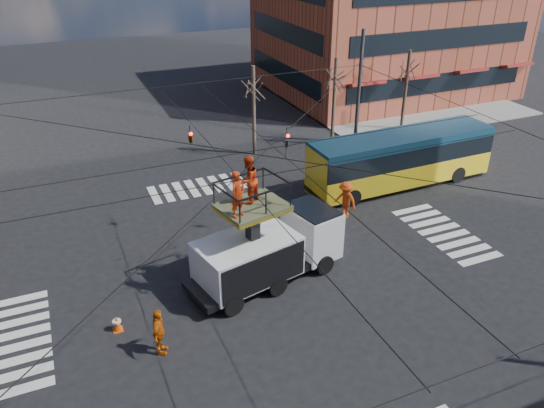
{
  "coord_description": "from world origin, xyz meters",
  "views": [
    {
      "loc": [
        -7.19,
        -17.78,
        13.89
      ],
      "look_at": [
        0.96,
        1.11,
        3.0
      ],
      "focal_mm": 35.0,
      "sensor_mm": 36.0,
      "label": 1
    }
  ],
  "objects_px": {
    "city_bus": "(401,158)",
    "traffic_cone": "(117,323)",
    "utility_truck": "(268,239)",
    "flagger": "(345,200)",
    "worker_ground": "(159,332)"
  },
  "relations": [
    {
      "from": "utility_truck",
      "to": "city_bus",
      "type": "height_order",
      "value": "utility_truck"
    },
    {
      "from": "city_bus",
      "to": "traffic_cone",
      "type": "relative_size",
      "value": 17.02
    },
    {
      "from": "city_bus",
      "to": "traffic_cone",
      "type": "xyz_separation_m",
      "value": [
        -17.58,
        -6.55,
        -1.39
      ]
    },
    {
      "from": "city_bus",
      "to": "worker_ground",
      "type": "height_order",
      "value": "city_bus"
    },
    {
      "from": "worker_ground",
      "to": "traffic_cone",
      "type": "bearing_deg",
      "value": 57.11
    },
    {
      "from": "utility_truck",
      "to": "flagger",
      "type": "height_order",
      "value": "utility_truck"
    },
    {
      "from": "traffic_cone",
      "to": "flagger",
      "type": "bearing_deg",
      "value": 18.92
    },
    {
      "from": "traffic_cone",
      "to": "worker_ground",
      "type": "height_order",
      "value": "worker_ground"
    },
    {
      "from": "utility_truck",
      "to": "traffic_cone",
      "type": "bearing_deg",
      "value": 174.84
    },
    {
      "from": "utility_truck",
      "to": "city_bus",
      "type": "distance_m",
      "value": 12.29
    },
    {
      "from": "city_bus",
      "to": "worker_ground",
      "type": "distance_m",
      "value": 18.36
    },
    {
      "from": "worker_ground",
      "to": "flagger",
      "type": "distance_m",
      "value": 12.85
    },
    {
      "from": "city_bus",
      "to": "flagger",
      "type": "height_order",
      "value": "city_bus"
    },
    {
      "from": "city_bus",
      "to": "traffic_cone",
      "type": "distance_m",
      "value": 18.82
    },
    {
      "from": "worker_ground",
      "to": "flagger",
      "type": "relative_size",
      "value": 0.93
    }
  ]
}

